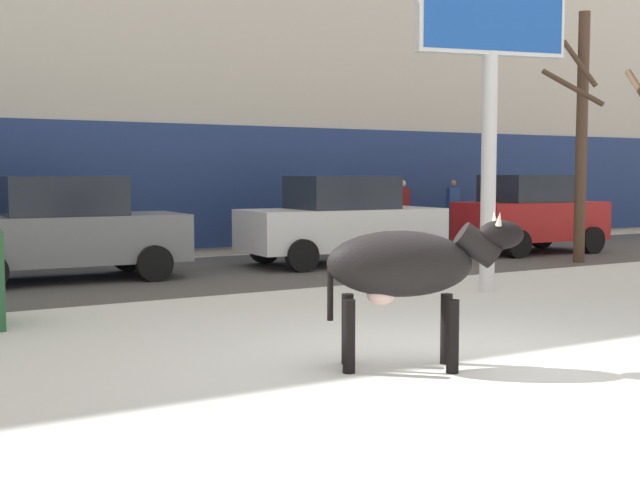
# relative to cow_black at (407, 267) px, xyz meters

# --- Properties ---
(ground_plane) EXTENTS (120.00, 120.00, 0.00)m
(ground_plane) POSITION_rel_cow_black_xyz_m (0.52, -0.02, -0.99)
(ground_plane) COLOR white
(road_strip) EXTENTS (60.00, 5.60, 0.01)m
(road_strip) POSITION_rel_cow_black_xyz_m (0.52, 8.20, -0.99)
(road_strip) COLOR #514F4C
(road_strip) RESTS_ON ground
(cow_black) EXTENTS (1.84, 1.32, 1.54)m
(cow_black) POSITION_rel_cow_black_xyz_m (0.00, 0.00, 0.00)
(cow_black) COLOR black
(cow_black) RESTS_ON ground
(billboard) EXTENTS (2.50, 0.77, 5.56)m
(billboard) POSITION_rel_cow_black_xyz_m (4.26, 3.60, 3.32)
(billboard) COLOR silver
(billboard) RESTS_ON ground
(car_grey_sedan) EXTENTS (4.27, 2.13, 1.84)m
(car_grey_sedan) POSITION_rel_cow_black_xyz_m (-1.25, 8.44, -0.09)
(car_grey_sedan) COLOR slate
(car_grey_sedan) RESTS_ON ground
(car_white_sedan) EXTENTS (4.27, 2.13, 1.84)m
(car_white_sedan) POSITION_rel_cow_black_xyz_m (4.39, 8.22, -0.09)
(car_white_sedan) COLOR white
(car_white_sedan) RESTS_ON ground
(car_red_hatchback) EXTENTS (3.57, 2.05, 1.86)m
(car_red_hatchback) POSITION_rel_cow_black_xyz_m (9.59, 8.07, -0.07)
(car_red_hatchback) COLOR red
(car_red_hatchback) RESTS_ON ground
(pedestrian_near_billboard) EXTENTS (0.36, 0.24, 1.73)m
(pedestrian_near_billboard) POSITION_rel_cow_black_xyz_m (9.78, 11.17, -0.11)
(pedestrian_near_billboard) COLOR #282833
(pedestrian_near_billboard) RESTS_ON ground
(pedestrian_by_cars) EXTENTS (0.36, 0.24, 1.73)m
(pedestrian_by_cars) POSITION_rel_cow_black_xyz_m (8.09, 11.17, -0.11)
(pedestrian_by_cars) COLOR #282833
(pedestrian_by_cars) RESTS_ON ground
(bare_tree_left_lot) EXTENTS (1.01, 1.25, 5.26)m
(bare_tree_left_lot) POSITION_rel_cow_black_xyz_m (8.91, 5.94, 1.75)
(bare_tree_left_lot) COLOR #4C3828
(bare_tree_left_lot) RESTS_ON ground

